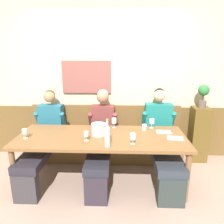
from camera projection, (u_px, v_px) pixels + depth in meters
The scene contains 22 objects.
ground_plane at pixel (101, 187), 3.02m from camera, with size 6.80×6.80×0.02m, color tan.
room_wall_back at pixel (106, 78), 3.69m from camera, with size 6.80×0.12×2.80m.
wood_wainscot_panel at pixel (106, 131), 3.89m from camera, with size 6.80×0.03×0.90m, color brown.
wall_bench at pixel (105, 144), 3.74m from camera, with size 2.61×0.42×0.94m.
dining_table at pixel (101, 141), 2.95m from camera, with size 2.31×0.90×0.72m.
person_left_seat at pixel (44, 135), 3.30m from camera, with size 0.50×1.33×1.24m.
person_center_left_seat at pixel (101, 135), 3.27m from camera, with size 0.48×1.33×1.25m.
person_center_right_seat at pixel (162, 136), 3.23m from camera, with size 0.54×1.32×1.27m.
ice_bucket at pixel (99, 129), 2.95m from camera, with size 0.21×0.21×0.16m, color #B6B9BC.
wine_bottle_clear_water at pixel (107, 135), 2.57m from camera, with size 0.07×0.07×0.35m.
wine_glass_center_rear at pixel (152, 121), 3.22m from camera, with size 0.08×0.08×0.14m.
wine_glass_left_end at pixel (25, 132), 2.82m from camera, with size 0.07×0.07×0.13m.
wine_glass_near_bucket at pixel (86, 134), 2.75m from camera, with size 0.06×0.06×0.13m.
wine_glass_center_front at pixel (133, 137), 2.64m from camera, with size 0.07×0.07×0.14m.
wine_glass_right_end at pixel (114, 121), 3.24m from camera, with size 0.07×0.07×0.15m.
water_tumbler_right at pixel (144, 127), 3.15m from camera, with size 0.07×0.07×0.09m, color silver.
water_tumbler_center at pixel (104, 128), 3.11m from camera, with size 0.06×0.06×0.09m, color silver.
water_tumbler_left at pixel (108, 137), 2.76m from camera, with size 0.06×0.06×0.09m, color silver.
tasting_sheet_left_guest at pixel (175, 138), 2.85m from camera, with size 0.21×0.15×0.00m, color white.
tasting_sheet_right_guest at pixel (164, 132), 3.08m from camera, with size 0.21×0.15×0.00m, color white.
corner_pedestal at pixel (199, 134), 3.66m from camera, with size 0.28×0.28×0.95m, color brown.
potted_plant at pixel (203, 94), 3.47m from camera, with size 0.18×0.18×0.38m.
Camera 1 is at (0.25, -2.62, 1.82)m, focal length 34.19 mm.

